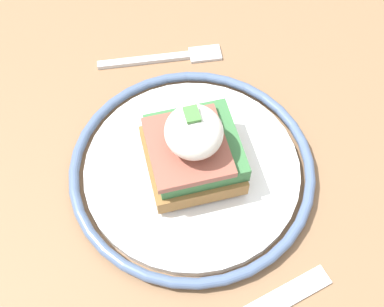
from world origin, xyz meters
name	(u,v)px	position (x,y,z in m)	size (l,w,h in m)	color
dining_table	(168,250)	(0.00, 0.00, 0.61)	(0.85, 0.81, 0.73)	#846042
plate	(192,168)	(-0.03, 0.04, 0.74)	(0.24, 0.24, 0.02)	white
sandwich	(193,148)	(-0.03, 0.04, 0.78)	(0.09, 0.09, 0.08)	olive
fork	(167,58)	(-0.18, 0.04, 0.74)	(0.03, 0.14, 0.00)	silver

